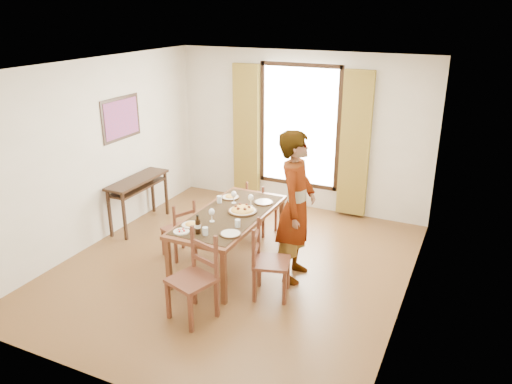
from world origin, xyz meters
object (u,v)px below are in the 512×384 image
at_px(man, 296,207).
at_px(dining_table, 230,218).
at_px(console_table, 138,186).
at_px(pasta_platter, 243,208).

bearing_deg(man, dining_table, 88.72).
xyz_separation_m(dining_table, man, (0.92, 0.07, 0.30)).
bearing_deg(dining_table, console_table, 164.45).
xyz_separation_m(console_table, man, (2.86, -0.47, 0.31)).
xyz_separation_m(dining_table, pasta_platter, (0.13, 0.13, 0.11)).
bearing_deg(console_table, dining_table, -15.55).
bearing_deg(dining_table, pasta_platter, 46.32).
distance_m(dining_table, man, 0.97).
bearing_deg(dining_table, man, 4.19).
height_order(console_table, dining_table, console_table).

